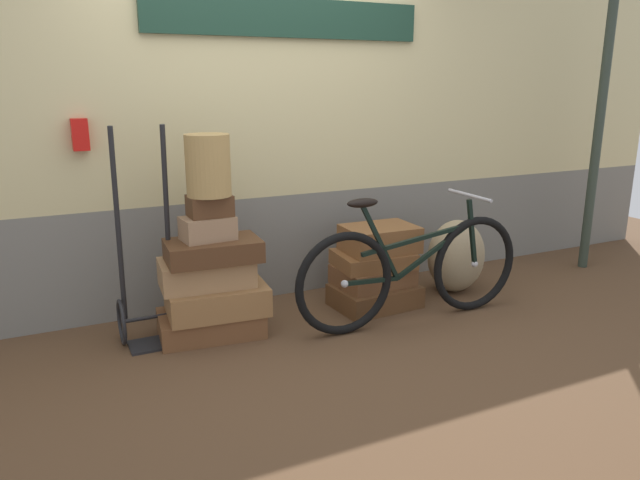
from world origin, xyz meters
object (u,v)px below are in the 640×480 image
Objects in this scene: suitcase_3 at (213,250)px; suitcase_6 at (375,296)px; suitcase_4 at (208,228)px; suitcase_8 at (373,259)px; wicker_basket at (208,165)px; burlap_sack at (456,256)px; luggage_trolley at (149,293)px; suitcase_0 at (211,323)px; suitcase_1 at (217,299)px; suitcase_2 at (207,272)px; suitcase_9 at (380,239)px; suitcase_7 at (373,275)px; bicycle at (412,271)px; suitcase_5 at (210,206)px.

suitcase_6 is (1.22, 0.00, -0.50)m from suitcase_3.
suitcase_8 is (1.24, 0.02, -0.37)m from suitcase_4.
burlap_sack is (1.96, -0.01, -0.84)m from wicker_basket.
suitcase_0 is at bearing -11.93° from luggage_trolley.
suitcase_6 is at bearing 4.74° from suitcase_1.
luggage_trolley reaches higher than wicker_basket.
suitcase_0 is 1.28m from suitcase_8.
wicker_basket is (0.04, -0.02, 0.70)m from suitcase_2.
suitcase_4 reaches higher than suitcase_2.
suitcase_8 is 0.16m from suitcase_9.
wicker_basket reaches higher than suitcase_4.
suitcase_4 is 0.56m from luggage_trolley.
suitcase_3 is at bearing 177.86° from suitcase_7.
suitcase_6 is 0.34× the size of bicycle.
suitcase_3 reaches higher than suitcase_6.
burlap_sack reaches higher than suitcase_2.
suitcase_1 is 1.08× the size of suitcase_2.
burlap_sack is at bearing -5.39° from suitcase_4.
suitcase_5 reaches higher than suitcase_9.
luggage_trolley is 0.79× the size of bicycle.
wicker_basket is (0.03, -0.01, 1.05)m from suitcase_0.
suitcase_9 is 1.68m from luggage_trolley.
suitcase_6 is at bearing 102.10° from bicycle.
suitcase_5 is 1.32m from suitcase_8.
suitcase_5 is (-0.01, 0.04, 0.62)m from suitcase_1.
suitcase_0 is 0.38× the size of bicycle.
suitcase_3 is 0.34× the size of bicycle.
suitcase_3 is 2.21× the size of suitcase_5.
suitcase_5 reaches higher than burlap_sack.
suitcase_8 is at bearing 0.83° from wicker_basket.
suitcase_9 is 0.73m from burlap_sack.
suitcase_0 is 1.37m from suitcase_9.
suitcase_3 is 0.49m from luggage_trolley.
suitcase_9 is at bearing 6.34° from suitcase_1.
suitcase_2 is 1.26m from suitcase_8.
luggage_trolley is at bearing 179.25° from suitcase_9.
suitcase_3 is 0.43× the size of luggage_trolley.
burlap_sack is (1.95, 0.01, 0.04)m from suitcase_1.
suitcase_2 reaches higher than suitcase_6.
suitcase_9 is 0.38× the size of luggage_trolley.
suitcase_0 is 1.25m from suitcase_6.
suitcase_4 is at bearing 176.61° from suitcase_7.
suitcase_2 is (-0.05, 0.04, 0.18)m from suitcase_1.
suitcase_1 is at bearing 30.88° from suitcase_3.
suitcase_1 reaches higher than suitcase_7.
suitcase_9 is (1.30, 0.01, 0.43)m from suitcase_0.
suitcase_3 is at bearing -147.74° from suitcase_1.
suitcase_3 is 1.08× the size of suitcase_8.
suitcase_0 is 1.05× the size of suitcase_1.
suitcase_3 is 1.27m from suitcase_9.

